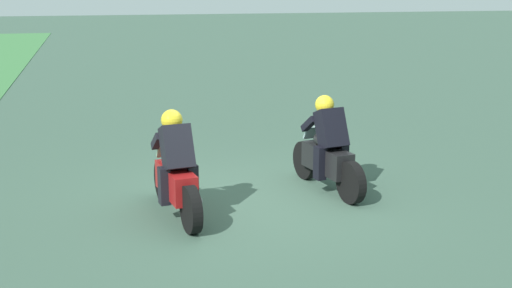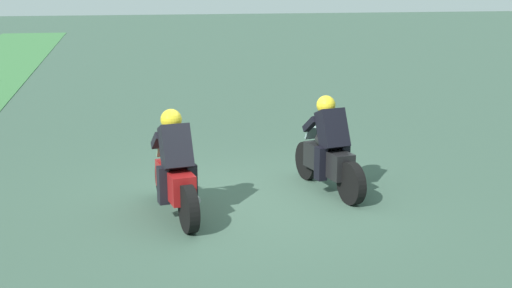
% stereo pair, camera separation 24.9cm
% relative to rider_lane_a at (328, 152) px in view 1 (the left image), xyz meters
% --- Properties ---
extents(ground_plane, '(120.00, 120.00, 0.00)m').
position_rel_rider_lane_a_xyz_m(ground_plane, '(-0.22, 1.30, -0.62)').
color(ground_plane, '#385243').
extents(rider_lane_a, '(2.03, 0.62, 1.51)m').
position_rel_rider_lane_a_xyz_m(rider_lane_a, '(0.00, 0.00, 0.00)').
color(rider_lane_a, black).
rests_on(rider_lane_a, ground_plane).
extents(rider_lane_b, '(2.04, 0.60, 1.51)m').
position_rel_rider_lane_a_xyz_m(rider_lane_b, '(-0.61, 2.46, 0.00)').
color(rider_lane_b, black).
rests_on(rider_lane_b, ground_plane).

